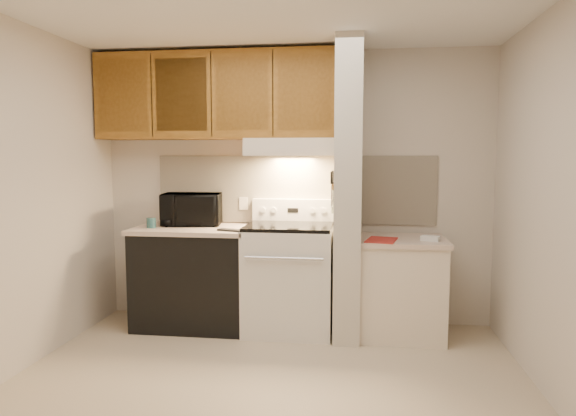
# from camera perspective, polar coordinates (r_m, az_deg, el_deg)

# --- Properties ---
(floor) EXTENTS (3.60, 3.60, 0.00)m
(floor) POSITION_cam_1_polar(r_m,az_deg,el_deg) (3.65, -2.35, -19.26)
(floor) COLOR #C4B295
(floor) RESTS_ON ground
(ceiling) EXTENTS (3.60, 3.60, 0.00)m
(ceiling) POSITION_cam_1_polar(r_m,az_deg,el_deg) (3.44, -2.54, 21.86)
(ceiling) COLOR white
(ceiling) RESTS_ON wall_back
(wall_back) EXTENTS (3.60, 2.50, 0.02)m
(wall_back) POSITION_cam_1_polar(r_m,az_deg,el_deg) (4.80, 0.70, 2.25)
(wall_back) COLOR beige
(wall_back) RESTS_ON floor
(wall_left) EXTENTS (0.02, 3.00, 2.50)m
(wall_left) POSITION_cam_1_polar(r_m,az_deg,el_deg) (4.05, -28.42, 0.89)
(wall_left) COLOR beige
(wall_left) RESTS_ON floor
(wall_right) EXTENTS (0.02, 3.00, 2.50)m
(wall_right) POSITION_cam_1_polar(r_m,az_deg,el_deg) (3.49, 28.06, 0.24)
(wall_right) COLOR beige
(wall_right) RESTS_ON floor
(backsplash) EXTENTS (2.60, 0.02, 0.63)m
(backsplash) POSITION_cam_1_polar(r_m,az_deg,el_deg) (4.79, 0.68, 2.06)
(backsplash) COLOR white
(backsplash) RESTS_ON wall_back
(range_body) EXTENTS (0.76, 0.65, 0.92)m
(range_body) POSITION_cam_1_polar(r_m,az_deg,el_deg) (4.58, 0.16, -7.93)
(range_body) COLOR silver
(range_body) RESTS_ON floor
(oven_window) EXTENTS (0.50, 0.01, 0.30)m
(oven_window) POSITION_cam_1_polar(r_m,az_deg,el_deg) (4.27, -0.41, -8.41)
(oven_window) COLOR black
(oven_window) RESTS_ON range_body
(oven_handle) EXTENTS (0.65, 0.02, 0.02)m
(oven_handle) POSITION_cam_1_polar(r_m,az_deg,el_deg) (4.18, -0.48, -5.61)
(oven_handle) COLOR silver
(oven_handle) RESTS_ON range_body
(cooktop) EXTENTS (0.74, 0.64, 0.03)m
(cooktop) POSITION_cam_1_polar(r_m,az_deg,el_deg) (4.49, 0.16, -2.03)
(cooktop) COLOR black
(cooktop) RESTS_ON range_body
(range_backguard) EXTENTS (0.76, 0.08, 0.20)m
(range_backguard) POSITION_cam_1_polar(r_m,az_deg,el_deg) (4.76, 0.61, -0.20)
(range_backguard) COLOR silver
(range_backguard) RESTS_ON range_body
(range_display) EXTENTS (0.10, 0.01, 0.04)m
(range_display) POSITION_cam_1_polar(r_m,az_deg,el_deg) (4.72, 0.54, -0.25)
(range_display) COLOR black
(range_display) RESTS_ON range_backguard
(range_knob_left_outer) EXTENTS (0.05, 0.02, 0.05)m
(range_knob_left_outer) POSITION_cam_1_polar(r_m,az_deg,el_deg) (4.76, -2.81, -0.21)
(range_knob_left_outer) COLOR silver
(range_knob_left_outer) RESTS_ON range_backguard
(range_knob_left_inner) EXTENTS (0.05, 0.02, 0.05)m
(range_knob_left_inner) POSITION_cam_1_polar(r_m,az_deg,el_deg) (4.74, -1.62, -0.23)
(range_knob_left_inner) COLOR silver
(range_knob_left_inner) RESTS_ON range_backguard
(range_knob_right_inner) EXTENTS (0.05, 0.02, 0.05)m
(range_knob_right_inner) POSITION_cam_1_polar(r_m,az_deg,el_deg) (4.70, 2.72, -0.29)
(range_knob_right_inner) COLOR silver
(range_knob_right_inner) RESTS_ON range_backguard
(range_knob_right_outer) EXTENTS (0.05, 0.02, 0.05)m
(range_knob_right_outer) POSITION_cam_1_polar(r_m,az_deg,el_deg) (4.69, 3.94, -0.30)
(range_knob_right_outer) COLOR silver
(range_knob_right_outer) RESTS_ON range_backguard
(dishwasher_front) EXTENTS (1.00, 0.63, 0.87)m
(dishwasher_front) POSITION_cam_1_polar(r_m,az_deg,el_deg) (4.79, -10.42, -7.73)
(dishwasher_front) COLOR black
(dishwasher_front) RESTS_ON floor
(left_countertop) EXTENTS (1.04, 0.67, 0.04)m
(left_countertop) POSITION_cam_1_polar(r_m,az_deg,el_deg) (4.70, -10.53, -2.33)
(left_countertop) COLOR beige
(left_countertop) RESTS_ON dishwasher_front
(spoon_rest) EXTENTS (0.25, 0.14, 0.02)m
(spoon_rest) POSITION_cam_1_polar(r_m,az_deg,el_deg) (4.40, -6.38, -2.46)
(spoon_rest) COLOR black
(spoon_rest) RESTS_ON left_countertop
(teal_jar) EXTENTS (0.10, 0.10, 0.09)m
(teal_jar) POSITION_cam_1_polar(r_m,az_deg,el_deg) (4.72, -14.96, -1.60)
(teal_jar) COLOR #28575A
(teal_jar) RESTS_ON left_countertop
(outlet) EXTENTS (0.08, 0.01, 0.12)m
(outlet) POSITION_cam_1_polar(r_m,az_deg,el_deg) (4.87, -4.96, 0.51)
(outlet) COLOR beige
(outlet) RESTS_ON backsplash
(microwave) EXTENTS (0.58, 0.44, 0.29)m
(microwave) POSITION_cam_1_polar(r_m,az_deg,el_deg) (4.83, -10.61, -0.13)
(microwave) COLOR black
(microwave) RESTS_ON left_countertop
(partition_pillar) EXTENTS (0.22, 0.70, 2.50)m
(partition_pillar) POSITION_cam_1_polar(r_m,az_deg,el_deg) (4.42, 6.72, 1.90)
(partition_pillar) COLOR beige
(partition_pillar) RESTS_ON floor
(pillar_trim) EXTENTS (0.01, 0.70, 0.04)m
(pillar_trim) POSITION_cam_1_polar(r_m,az_deg,el_deg) (4.42, 5.23, 2.57)
(pillar_trim) COLOR #936021
(pillar_trim) RESTS_ON partition_pillar
(knife_strip) EXTENTS (0.02, 0.42, 0.04)m
(knife_strip) POSITION_cam_1_polar(r_m,az_deg,el_deg) (4.37, 5.12, 2.79)
(knife_strip) COLOR black
(knife_strip) RESTS_ON partition_pillar
(knife_blade_a) EXTENTS (0.01, 0.03, 0.16)m
(knife_blade_a) POSITION_cam_1_polar(r_m,az_deg,el_deg) (4.20, 4.84, 1.31)
(knife_blade_a) COLOR silver
(knife_blade_a) RESTS_ON knife_strip
(knife_handle_a) EXTENTS (0.02, 0.02, 0.10)m
(knife_handle_a) POSITION_cam_1_polar(r_m,az_deg,el_deg) (4.20, 4.86, 3.36)
(knife_handle_a) COLOR black
(knife_handle_a) RESTS_ON knife_strip
(knife_blade_b) EXTENTS (0.01, 0.04, 0.18)m
(knife_blade_b) POSITION_cam_1_polar(r_m,az_deg,el_deg) (4.29, 4.90, 1.27)
(knife_blade_b) COLOR silver
(knife_blade_b) RESTS_ON knife_strip
(knife_handle_b) EXTENTS (0.02, 0.02, 0.10)m
(knife_handle_b) POSITION_cam_1_polar(r_m,az_deg,el_deg) (4.28, 4.91, 3.40)
(knife_handle_b) COLOR black
(knife_handle_b) RESTS_ON knife_strip
(knife_blade_c) EXTENTS (0.01, 0.04, 0.20)m
(knife_blade_c) POSITION_cam_1_polar(r_m,az_deg,el_deg) (4.37, 4.95, 1.22)
(knife_blade_c) COLOR silver
(knife_blade_c) RESTS_ON knife_strip
(knife_handle_c) EXTENTS (0.02, 0.02, 0.10)m
(knife_handle_c) POSITION_cam_1_polar(r_m,az_deg,el_deg) (4.36, 4.96, 3.45)
(knife_handle_c) COLOR black
(knife_handle_c) RESTS_ON knife_strip
(knife_blade_d) EXTENTS (0.01, 0.04, 0.16)m
(knife_blade_d) POSITION_cam_1_polar(r_m,az_deg,el_deg) (4.45, 5.00, 1.56)
(knife_blade_d) COLOR silver
(knife_blade_d) RESTS_ON knife_strip
(knife_handle_d) EXTENTS (0.02, 0.02, 0.10)m
(knife_handle_d) POSITION_cam_1_polar(r_m,az_deg,el_deg) (4.45, 5.02, 3.49)
(knife_handle_d) COLOR black
(knife_handle_d) RESTS_ON knife_strip
(knife_blade_e) EXTENTS (0.01, 0.04, 0.18)m
(knife_blade_e) POSITION_cam_1_polar(r_m,az_deg,el_deg) (4.54, 5.05, 1.52)
(knife_blade_e) COLOR silver
(knife_blade_e) RESTS_ON knife_strip
(knife_handle_e) EXTENTS (0.02, 0.02, 0.10)m
(knife_handle_e) POSITION_cam_1_polar(r_m,az_deg,el_deg) (4.51, 5.06, 3.52)
(knife_handle_e) COLOR black
(knife_handle_e) RESTS_ON knife_strip
(oven_mitt) EXTENTS (0.03, 0.11, 0.26)m
(oven_mitt) POSITION_cam_1_polar(r_m,az_deg,el_deg) (4.60, 5.10, 1.09)
(oven_mitt) COLOR gray
(oven_mitt) RESTS_ON partition_pillar
(right_cab_base) EXTENTS (0.70, 0.60, 0.81)m
(right_cab_base) POSITION_cam_1_polar(r_m,az_deg,el_deg) (4.57, 12.44, -8.81)
(right_cab_base) COLOR beige
(right_cab_base) RESTS_ON floor
(right_countertop) EXTENTS (0.74, 0.64, 0.04)m
(right_countertop) POSITION_cam_1_polar(r_m,az_deg,el_deg) (4.48, 12.56, -3.55)
(right_countertop) COLOR beige
(right_countertop) RESTS_ON right_cab_base
(red_folder) EXTENTS (0.29, 0.36, 0.01)m
(red_folder) POSITION_cam_1_polar(r_m,az_deg,el_deg) (4.32, 10.35, -3.52)
(red_folder) COLOR #A2241E
(red_folder) RESTS_ON right_countertop
(white_box) EXTENTS (0.17, 0.14, 0.04)m
(white_box) POSITION_cam_1_polar(r_m,az_deg,el_deg) (4.40, 15.54, -3.27)
(white_box) COLOR white
(white_box) RESTS_ON right_countertop
(range_hood) EXTENTS (0.78, 0.44, 0.15)m
(range_hood) POSITION_cam_1_polar(r_m,az_deg,el_deg) (4.58, 0.37, 6.77)
(range_hood) COLOR beige
(range_hood) RESTS_ON upper_cabinets
(hood_lip) EXTENTS (0.78, 0.04, 0.06)m
(hood_lip) POSITION_cam_1_polar(r_m,az_deg,el_deg) (4.37, 0.01, 6.23)
(hood_lip) COLOR beige
(hood_lip) RESTS_ON range_hood
(upper_cabinets) EXTENTS (2.18, 0.33, 0.77)m
(upper_cabinets) POSITION_cam_1_polar(r_m,az_deg,el_deg) (4.79, -7.97, 12.19)
(upper_cabinets) COLOR #936021
(upper_cabinets) RESTS_ON wall_back
(cab_door_a) EXTENTS (0.46, 0.01, 0.63)m
(cab_door_a) POSITION_cam_1_polar(r_m,az_deg,el_deg) (4.92, -17.90, 11.80)
(cab_door_a) COLOR #936021
(cab_door_a) RESTS_ON upper_cabinets
(cab_gap_a) EXTENTS (0.01, 0.01, 0.73)m
(cab_gap_a) POSITION_cam_1_polar(r_m,az_deg,el_deg) (4.81, -14.91, 12.02)
(cab_gap_a) COLOR black
(cab_gap_a) RESTS_ON upper_cabinets
(cab_door_b) EXTENTS (0.46, 0.01, 0.63)m
(cab_door_b) POSITION_cam_1_polar(r_m,az_deg,el_deg) (4.72, -11.77, 12.23)
(cab_door_b) COLOR #936021
(cab_door_b) RESTS_ON upper_cabinets
(cab_gap_b) EXTENTS (0.01, 0.01, 0.73)m
(cab_gap_b) POSITION_cam_1_polar(r_m,az_deg,el_deg) (4.63, -8.52, 12.40)
(cab_gap_b) COLOR black
(cab_gap_b) RESTS_ON upper_cabinets
(cab_door_c) EXTENTS (0.46, 0.01, 0.63)m
(cab_door_c) POSITION_cam_1_polar(r_m,az_deg,el_deg) (4.57, -5.15, 12.54)
(cab_door_c) COLOR #936021
(cab_door_c) RESTS_ON upper_cabinets
(cab_gap_c) EXTENTS (0.01, 0.01, 0.73)m
(cab_gap_c) POSITION_cam_1_polar(r_m,az_deg,el_deg) (4.51, -1.69, 12.64)
(cab_gap_c) COLOR black
(cab_gap_c) RESTS_ON upper_cabinets
(cab_door_d) EXTENTS (0.46, 0.01, 0.63)m
(cab_door_d) POSITION_cam_1_polar(r_m,az_deg,el_deg) (4.48, 1.84, 12.69)
(cab_door_d) COLOR #936021
(cab_door_d) RESTS_ON upper_cabinets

